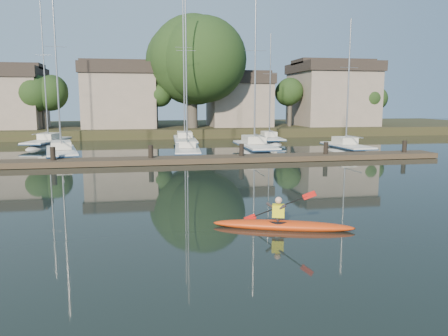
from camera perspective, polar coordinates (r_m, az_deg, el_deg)
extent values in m
plane|color=black|center=(15.27, 2.80, -6.49)|extent=(160.00, 160.00, 0.00)
ellipsoid|color=#B52F0D|center=(14.08, 7.70, -7.47)|extent=(4.44, 2.00, 0.34)
cylinder|color=black|center=(14.05, 7.09, -7.02)|extent=(0.85, 0.85, 0.09)
imported|color=#2A2529|center=(13.96, 7.12, -5.62)|extent=(0.33, 0.41, 0.97)
cube|color=yellow|center=(13.95, 7.12, -5.57)|extent=(0.45, 0.38, 0.40)
sphere|color=#DAA288|center=(13.88, 7.15, -4.21)|extent=(0.22, 0.22, 0.22)
cube|color=#473C28|center=(28.80, -3.54, 1.12)|extent=(34.00, 2.00, 0.35)
cylinder|color=black|center=(29.14, -21.40, 0.81)|extent=(0.32, 0.32, 1.80)
cylinder|color=black|center=(28.59, -9.52, 1.16)|extent=(0.32, 0.32, 1.80)
cylinder|color=black|center=(29.29, 2.30, 1.45)|extent=(0.32, 0.32, 1.80)
cylinder|color=black|center=(31.15, 13.14, 1.66)|extent=(0.32, 0.32, 1.80)
cylinder|color=black|center=(33.99, 22.46, 1.80)|extent=(0.32, 0.32, 1.80)
ellipsoid|color=silver|center=(33.27, -20.40, 0.67)|extent=(3.61, 8.43, 1.83)
cube|color=silver|center=(33.17, -20.48, 2.16)|extent=(3.23, 6.97, 0.13)
cube|color=navy|center=(33.17, -20.47, 2.03)|extent=(3.33, 7.14, 0.08)
cube|color=beige|center=(33.62, -20.54, 2.85)|extent=(1.78, 2.52, 0.53)
cylinder|color=#9EA0A5|center=(33.31, -21.04, 12.21)|extent=(0.12, 0.12, 11.57)
cylinder|color=#9EA0A5|center=(31.87, -20.49, 3.31)|extent=(0.70, 3.07, 0.08)
cylinder|color=#9EA0A5|center=(33.44, -21.17, 14.58)|extent=(1.52, 0.34, 0.03)
ellipsoid|color=silver|center=(33.00, -4.81, 1.18)|extent=(2.49, 8.10, 1.68)
cube|color=silver|center=(32.91, -4.82, 2.56)|extent=(2.29, 6.66, 0.12)
cube|color=navy|center=(32.92, -4.82, 2.43)|extent=(2.37, 6.83, 0.07)
cube|color=beige|center=(33.35, -4.85, 3.21)|extent=(1.41, 2.33, 0.49)
cylinder|color=#9EA0A5|center=(33.04, -4.96, 12.66)|extent=(0.11, 0.11, 11.52)
cylinder|color=#9EA0A5|center=(31.65, -4.80, 3.60)|extent=(0.31, 3.03, 0.07)
cylinder|color=#9EA0A5|center=(33.16, -5.00, 15.05)|extent=(1.42, 0.14, 0.03)
ellipsoid|color=silver|center=(34.71, 4.07, 1.46)|extent=(2.24, 8.48, 2.01)
cube|color=silver|center=(34.61, 4.09, 3.03)|extent=(2.13, 6.95, 0.15)
cube|color=navy|center=(34.61, 4.09, 2.89)|extent=(2.21, 7.12, 0.08)
cube|color=beige|center=(35.06, 3.89, 3.75)|extent=(1.49, 2.38, 0.58)
cylinder|color=#9EA0A5|center=(34.77, 4.09, 12.76)|extent=(0.13, 0.13, 11.65)
cylinder|color=#9EA0A5|center=(33.31, 4.65, 4.26)|extent=(0.09, 3.22, 0.08)
cylinder|color=#9EA0A5|center=(34.90, 4.12, 15.05)|extent=(1.70, 0.03, 0.03)
ellipsoid|color=silver|center=(36.12, 15.72, 1.49)|extent=(2.38, 6.88, 1.84)
cube|color=silver|center=(36.03, 15.77, 2.87)|extent=(2.22, 5.66, 0.14)
cube|color=navy|center=(36.04, 15.77, 2.74)|extent=(2.30, 5.80, 0.08)
cube|color=beige|center=(36.35, 15.49, 3.50)|extent=(1.45, 1.97, 0.53)
cylinder|color=#9EA0A5|center=(36.07, 15.94, 10.66)|extent=(0.12, 0.12, 9.70)
cylinder|color=#9EA0A5|center=(35.08, 16.63, 3.95)|extent=(0.21, 2.58, 0.08)
cylinder|color=#9EA0A5|center=(36.13, 16.02, 12.50)|extent=(1.55, 0.11, 0.03)
ellipsoid|color=silver|center=(42.57, -22.02, 2.25)|extent=(3.63, 8.56, 1.76)
cube|color=silver|center=(42.49, -22.09, 3.37)|extent=(3.23, 7.08, 0.13)
cube|color=navy|center=(42.50, -22.08, 3.27)|extent=(3.33, 7.25, 0.07)
cube|color=beige|center=(42.92, -21.85, 3.89)|extent=(1.75, 2.55, 0.51)
cylinder|color=#9EA0A5|center=(42.66, -22.43, 11.54)|extent=(0.11, 0.11, 12.05)
cylinder|color=#9EA0A5|center=(41.30, -22.84, 4.22)|extent=(0.73, 3.12, 0.07)
cylinder|color=#9EA0A5|center=(42.77, -22.54, 13.47)|extent=(1.46, 0.33, 0.03)
ellipsoid|color=silver|center=(41.17, -5.12, 2.64)|extent=(2.44, 9.64, 1.82)
cube|color=silver|center=(41.09, -5.13, 3.83)|extent=(2.26, 7.92, 0.13)
cube|color=navy|center=(41.09, -5.13, 3.73)|extent=(2.35, 8.11, 0.08)
cube|color=beige|center=(41.63, -5.18, 4.38)|extent=(1.46, 2.73, 0.53)
cylinder|color=#9EA0A5|center=(41.35, -5.28, 13.21)|extent=(0.11, 0.11, 13.38)
cylinder|color=#9EA0A5|center=(39.60, -5.05, 4.76)|extent=(0.24, 3.63, 0.08)
cylinder|color=#9EA0A5|center=(41.51, -5.31, 15.42)|extent=(1.53, 0.10, 0.03)
ellipsoid|color=silver|center=(42.91, 5.98, 2.90)|extent=(2.30, 7.22, 1.69)
cube|color=silver|center=(42.83, 6.00, 3.97)|extent=(2.14, 5.94, 0.12)
cube|color=navy|center=(42.84, 6.00, 3.87)|extent=(2.22, 6.09, 0.07)
cube|color=beige|center=(43.22, 5.88, 4.45)|extent=(1.37, 2.07, 0.49)
cylinder|color=#9EA0A5|center=(42.92, 6.04, 10.58)|extent=(0.11, 0.11, 9.79)
cylinder|color=#9EA0A5|center=(41.74, 6.34, 4.82)|extent=(0.24, 2.71, 0.07)
cylinder|color=#9EA0A5|center=(42.98, 6.07, 12.15)|extent=(1.42, 0.11, 0.03)
cube|color=#2B3018|center=(58.55, -7.07, 5.23)|extent=(90.00, 24.00, 1.00)
cube|color=gray|center=(54.35, -26.21, 7.57)|extent=(7.00, 7.00, 5.50)
cube|color=#2F2822|center=(54.44, -26.45, 11.09)|extent=(7.35, 7.35, 1.20)
cube|color=gray|center=(52.41, -13.38, 8.49)|extent=(8.00, 8.00, 6.00)
cube|color=#2F2822|center=(52.54, -13.52, 12.41)|extent=(8.40, 8.40, 1.20)
cube|color=gray|center=(53.57, 1.92, 8.18)|extent=(7.00, 7.00, 5.00)
cube|color=#2F2822|center=(53.63, 1.94, 11.49)|extent=(7.35, 7.35, 1.20)
cube|color=gray|center=(57.33, 13.87, 8.72)|extent=(9.00, 9.00, 6.50)
cube|color=#2F2822|center=(57.48, 14.01, 12.56)|extent=(9.45, 9.45, 1.20)
cylinder|color=#4B453C|center=(49.64, -4.18, 8.12)|extent=(1.20, 1.20, 5.00)
sphere|color=black|center=(49.84, -4.25, 13.88)|extent=(8.50, 8.50, 8.50)
cylinder|color=#4B453C|center=(51.48, -22.41, 6.40)|extent=(0.48, 0.48, 3.00)
sphere|color=black|center=(51.46, -22.58, 9.18)|extent=(3.40, 3.40, 3.40)
cylinder|color=#4B453C|center=(49.89, -8.84, 6.78)|extent=(0.38, 0.38, 2.80)
sphere|color=black|center=(49.87, -8.90, 9.31)|extent=(2.72, 2.72, 2.72)
cylinder|color=#4B453C|center=(53.75, 8.57, 7.13)|extent=(0.50, 0.50, 3.20)
sphere|color=black|center=(53.75, 8.64, 9.96)|extent=(3.57, 3.57, 3.57)
cylinder|color=#4B453C|center=(56.46, 18.78, 6.53)|extent=(0.41, 0.41, 2.60)
sphere|color=black|center=(56.43, 18.89, 8.71)|extent=(2.89, 2.89, 2.89)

